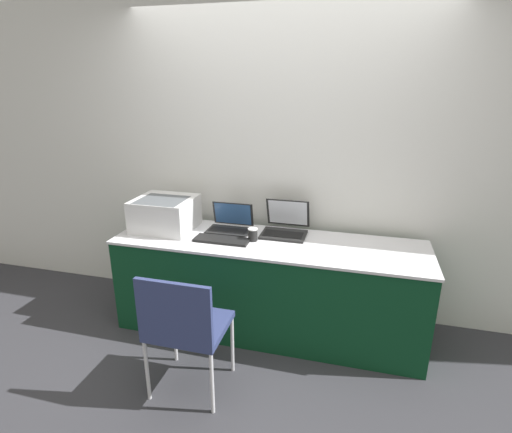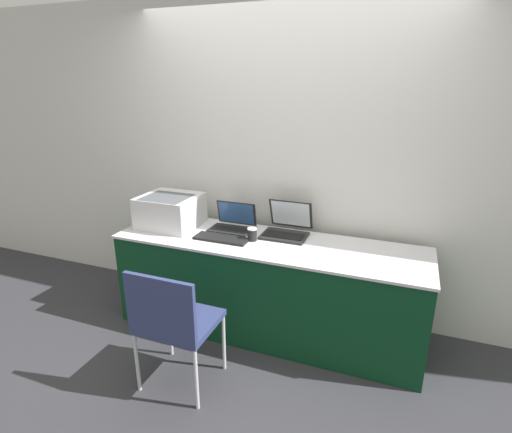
% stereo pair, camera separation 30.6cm
% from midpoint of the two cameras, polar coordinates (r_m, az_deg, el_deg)
% --- Properties ---
extents(ground_plane, '(14.00, 14.00, 0.00)m').
position_cam_midpoint_polar(ground_plane, '(3.18, 2.38, -18.79)').
color(ground_plane, '#333338').
extents(wall_back, '(8.00, 0.05, 2.60)m').
position_cam_midpoint_polar(wall_back, '(3.32, 7.00, 7.58)').
color(wall_back, silver).
rests_on(wall_back, ground_plane).
extents(table, '(2.40, 0.67, 0.77)m').
position_cam_midpoint_polar(table, '(3.23, 4.36, -10.00)').
color(table, '#0C381E').
rests_on(table, ground_plane).
extents(printer, '(0.47, 0.43, 0.26)m').
position_cam_midpoint_polar(printer, '(3.39, -9.68, 0.92)').
color(printer, silver).
rests_on(printer, table).
extents(laptop_left, '(0.34, 0.25, 0.22)m').
position_cam_midpoint_polar(laptop_left, '(3.29, -0.69, -1.07)').
color(laptop_left, black).
rests_on(laptop_left, table).
extents(laptop_right, '(0.35, 0.35, 0.26)m').
position_cam_midpoint_polar(laptop_right, '(3.20, 7.14, -1.63)').
color(laptop_right, black).
rests_on(laptop_right, table).
extents(external_keyboard, '(0.43, 0.15, 0.02)m').
position_cam_midpoint_polar(external_keyboard, '(3.09, -2.16, -3.22)').
color(external_keyboard, black).
rests_on(external_keyboard, table).
extents(coffee_cup, '(0.07, 0.07, 0.10)m').
position_cam_midpoint_polar(coffee_cup, '(3.06, 2.30, -2.62)').
color(coffee_cup, black).
rests_on(coffee_cup, table).
extents(chair, '(0.47, 0.43, 0.87)m').
position_cam_midpoint_polar(chair, '(2.61, -8.43, -14.35)').
color(chair, navy).
rests_on(chair, ground_plane).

